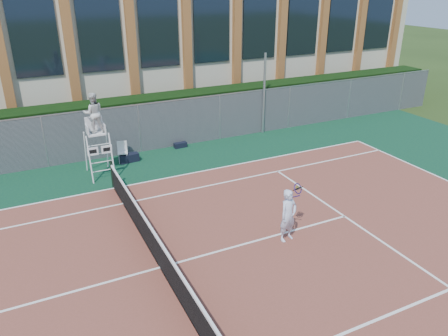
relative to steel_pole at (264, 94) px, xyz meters
name	(u,v)px	position (x,y,z in m)	size (l,w,h in m)	color
ground	(160,268)	(-8.39, -8.70, -2.02)	(120.00, 120.00, 0.00)	#233814
apron	(150,249)	(-8.39, -7.70, -2.01)	(36.00, 20.00, 0.01)	#0B3327
tennis_court	(160,268)	(-8.39, -8.70, -2.00)	(23.77, 10.97, 0.02)	brown
tennis_net	(159,252)	(-8.39, -8.70, -1.48)	(0.10, 11.30, 1.10)	black
fence	(94,135)	(-8.39, 0.10, -0.92)	(40.00, 0.06, 2.20)	#595E60
hedge	(89,127)	(-8.39, 1.30, -0.92)	(40.00, 1.40, 2.20)	black
building	(57,38)	(-8.39, 9.25, 2.13)	(45.00, 10.60, 8.22)	beige
steel_pole	(264,94)	(0.00, 0.00, 0.00)	(0.12, 0.12, 4.04)	#9EA0A5
umpire_chair	(94,115)	(-8.58, -1.65, 0.47)	(0.95, 1.46, 3.40)	white
plastic_chair	(122,150)	(-7.41, -0.70, -1.48)	(0.50, 0.50, 0.90)	silver
sports_bag_near	(129,158)	(-7.21, -0.87, -1.83)	(0.84, 0.34, 0.36)	black
sports_bag_far	(180,145)	(-4.59, -0.19, -1.89)	(0.60, 0.26, 0.24)	black
tennis_player	(288,215)	(-4.49, -9.02, -1.16)	(0.97, 0.69, 1.67)	silver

